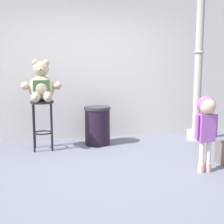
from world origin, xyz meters
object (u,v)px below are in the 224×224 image
Objects in this scene: trash_bin at (97,125)px; lamppost at (198,81)px; teddy_bear at (41,86)px; bar_stool_with_teddy at (43,115)px; child_walking at (206,117)px.

lamppost is (1.89, -0.09, 0.78)m from trash_bin.
lamppost reaches higher than trash_bin.
teddy_bear reaches higher than trash_bin.
trash_bin is (0.94, 0.12, -0.23)m from bar_stool_with_teddy.
child_walking is at bearing -57.55° from trash_bin.
trash_bin is at bearing 9.12° from teddy_bear.
child_walking reaches higher than bar_stool_with_teddy.
trash_bin is 0.24× the size of lamppost.
child_walking is 1.85m from lamppost.
lamppost is (0.81, 1.61, 0.41)m from child_walking.
bar_stool_with_teddy is 2.88m from lamppost.
bar_stool_with_teddy is 0.29× the size of lamppost.
child_walking is 1.45× the size of trash_bin.
child_walking is at bearing -116.62° from lamppost.
trash_bin is (-1.08, 1.70, -0.37)m from child_walking.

